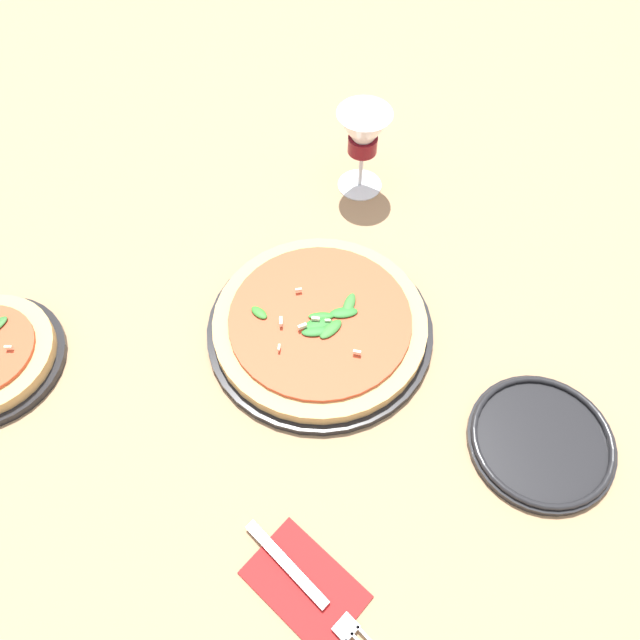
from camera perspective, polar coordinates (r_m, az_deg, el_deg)
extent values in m
plane|color=#9E7A56|center=(0.88, -1.26, -0.43)|extent=(6.00, 6.00, 0.00)
cylinder|color=black|center=(0.87, 0.00, -0.87)|extent=(0.32, 0.32, 0.01)
cylinder|color=tan|center=(0.86, 0.00, -0.33)|extent=(0.30, 0.30, 0.02)
cylinder|color=#C64728|center=(0.85, 0.00, 0.11)|extent=(0.25, 0.25, 0.01)
ellipsoid|color=#296A2A|center=(0.83, -0.43, -1.03)|extent=(0.03, 0.04, 0.01)
ellipsoid|color=#2F6A29|center=(0.83, 0.99, -0.83)|extent=(0.02, 0.04, 0.01)
ellipsoid|color=#266925|center=(0.84, 0.05, -0.24)|extent=(0.03, 0.04, 0.01)
ellipsoid|color=#297126|center=(0.85, 0.15, 0.38)|extent=(0.03, 0.04, 0.01)
ellipsoid|color=#2F7226|center=(0.85, -5.59, 0.69)|extent=(0.03, 0.02, 0.01)
ellipsoid|color=#286B29|center=(0.85, 2.19, 0.70)|extent=(0.03, 0.04, 0.01)
ellipsoid|color=#326A2C|center=(0.86, 2.67, 1.43)|extent=(0.04, 0.04, 0.01)
cube|color=beige|center=(0.83, -1.63, -0.59)|extent=(0.01, 0.01, 0.01)
cube|color=beige|center=(0.83, -3.43, -0.34)|extent=(0.01, 0.01, 0.01)
cube|color=beige|center=(0.81, 3.40, -2.96)|extent=(0.01, 0.01, 0.01)
cube|color=beige|center=(0.84, -0.52, 0.03)|extent=(0.01, 0.01, 0.01)
cube|color=beige|center=(0.82, -3.76, -2.53)|extent=(0.01, 0.01, 0.00)
cube|color=beige|center=(0.87, -1.97, 2.77)|extent=(0.01, 0.01, 0.00)
cube|color=beige|center=(0.84, 0.70, -0.05)|extent=(0.01, 0.01, 0.00)
cube|color=beige|center=(0.91, -26.60, -2.24)|extent=(0.01, 0.01, 0.01)
cylinder|color=white|center=(1.06, 3.65, 12.26)|extent=(0.07, 0.07, 0.00)
cylinder|color=white|center=(1.04, 3.75, 13.64)|extent=(0.01, 0.01, 0.07)
cone|color=white|center=(0.99, 3.98, 16.64)|extent=(0.08, 0.08, 0.08)
cylinder|color=maroon|center=(1.01, 3.91, 15.74)|extent=(0.05, 0.05, 0.03)
cube|color=#B21E1E|center=(0.75, -1.39, -23.02)|extent=(0.14, 0.11, 0.01)
cube|color=silver|center=(0.75, -3.09, -21.37)|extent=(0.12, 0.03, 0.00)
cube|color=silver|center=(0.74, 2.38, -26.29)|extent=(0.02, 0.03, 0.00)
cube|color=silver|center=(0.74, 4.60, -27.17)|extent=(0.04, 0.01, 0.00)
cylinder|color=black|center=(0.84, 19.52, -10.45)|extent=(0.18, 0.18, 0.01)
torus|color=black|center=(0.84, 19.68, -10.23)|extent=(0.18, 0.18, 0.01)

